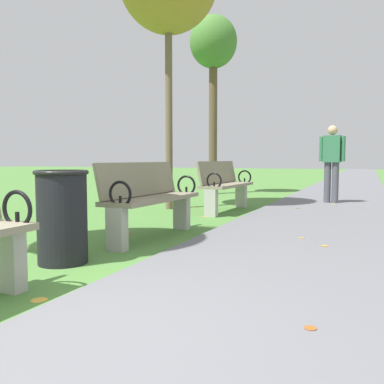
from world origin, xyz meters
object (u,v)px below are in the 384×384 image
Objects in this scene: park_bench_2 at (150,198)px; tree_3 at (213,48)px; pedestrian_walking at (332,160)px; park_bench_3 at (225,185)px; trash_bin at (62,217)px.

tree_3 reaches higher than park_bench_2.
pedestrian_walking is at bearing 71.65° from park_bench_2.
park_bench_2 is 5.22m from pedestrian_walking.
park_bench_2 and park_bench_3 have the same top height.
trash_bin is (-0.15, -4.12, -0.06)m from park_bench_3.
tree_3 is at bearing 103.63° from park_bench_2.
tree_3 is at bearing 113.43° from park_bench_3.
park_bench_3 is (0.00, 2.77, 0.00)m from park_bench_2.
pedestrian_walking is (3.16, -1.35, -2.93)m from tree_3.
park_bench_2 is at bearing -108.35° from pedestrian_walking.
tree_3 reaches higher than trash_bin.
tree_3 reaches higher than pedestrian_walking.
park_bench_2 is 1.00× the size of pedestrian_walking.
park_bench_3 is 2.75m from pedestrian_walking.
pedestrian_walking is (1.64, 2.17, 0.44)m from park_bench_3.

